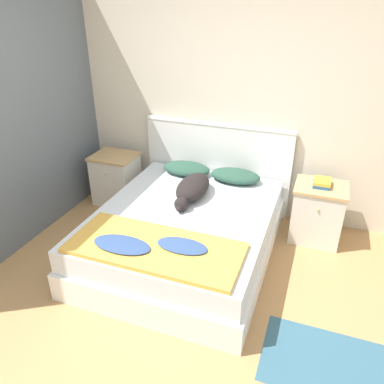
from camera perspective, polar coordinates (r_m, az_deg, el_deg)
The scene contains 13 objects.
ground_plane at distance 3.02m, azimuth -6.73°, elevation -20.79°, with size 16.00×16.00×0.00m, color tan.
wall_back at distance 4.13m, azimuth 5.80°, elevation 13.76°, with size 9.00×0.06×2.55m.
wall_side_left at distance 4.03m, azimuth -23.65°, elevation 11.29°, with size 0.06×3.10×2.55m.
bed at distance 3.62m, azimuth -1.09°, elevation -6.23°, with size 1.61×1.98×0.48m.
headboard at distance 4.32m, azimuth 3.76°, elevation 4.18°, with size 1.69×0.06×1.04m.
nightstand_left at distance 4.61m, azimuth -11.46°, elevation 2.04°, with size 0.51×0.44×0.61m.
nightstand_right at distance 4.02m, azimuth 18.53°, elevation -2.99°, with size 0.51×0.44×0.61m.
pillow_left at distance 4.20m, azimuth -0.85°, elevation 3.61°, with size 0.54×0.32×0.13m.
pillow_right at distance 4.05m, azimuth 6.60°, elevation 2.47°, with size 0.54×0.32×0.13m.
quilt at distance 2.98m, azimuth -5.90°, elevation -8.36°, with size 1.38×0.60×0.07m.
dog at distance 3.69m, azimuth 0.08°, elevation 0.58°, with size 0.29×0.77×0.20m.
book_stack at distance 3.88m, azimuth 19.17°, elevation 1.34°, with size 0.17×0.20×0.06m.
rug at distance 3.01m, azimuth 22.19°, elevation -23.57°, with size 1.12×0.60×0.00m.
Camera 1 is at (1.00, -1.75, 2.25)m, focal length 35.00 mm.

